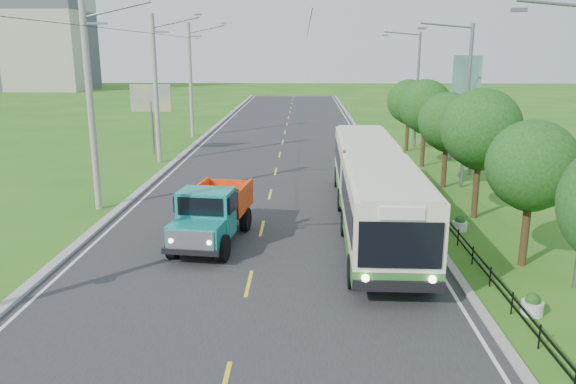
{
  "coord_description": "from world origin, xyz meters",
  "views": [
    {
      "loc": [
        1.81,
        -17.44,
        7.59
      ],
      "look_at": [
        1.17,
        5.09,
        1.9
      ],
      "focal_mm": 35.0,
      "sensor_mm": 36.0,
      "label": 1
    }
  ],
  "objects_px": {
    "planter_near": "(460,224)",
    "planter_far": "(399,157)",
    "pole_mid": "(156,88)",
    "tree_third": "(481,132)",
    "bus": "(373,182)",
    "tree_fifth": "(426,109)",
    "dump_truck": "(212,211)",
    "pole_near": "(91,105)",
    "streetlight_mid": "(464,101)",
    "tree_back": "(409,104)",
    "tree_second": "(532,170)",
    "pole_far": "(191,80)",
    "streetlight_far": "(416,86)",
    "planter_mid": "(422,182)",
    "planter_front": "(532,305)",
    "billboard_right": "(465,86)",
    "tree_fourth": "(448,124)",
    "billboard_left": "(151,103)"
  },
  "relations": [
    {
      "from": "tree_fifth",
      "to": "pole_far",
      "type": "bearing_deg",
      "value": 144.64
    },
    {
      "from": "tree_second",
      "to": "tree_third",
      "type": "relative_size",
      "value": 0.88
    },
    {
      "from": "bus",
      "to": "tree_back",
      "type": "bearing_deg",
      "value": 76.82
    },
    {
      "from": "tree_fifth",
      "to": "streetlight_far",
      "type": "relative_size",
      "value": 0.64
    },
    {
      "from": "streetlight_mid",
      "to": "planter_mid",
      "type": "height_order",
      "value": "streetlight_mid"
    },
    {
      "from": "pole_mid",
      "to": "dump_truck",
      "type": "xyz_separation_m",
      "value": [
        6.41,
        -16.87,
        -3.74
      ]
    },
    {
      "from": "pole_mid",
      "to": "billboard_left",
      "type": "height_order",
      "value": "pole_mid"
    },
    {
      "from": "planter_near",
      "to": "dump_truck",
      "type": "relative_size",
      "value": 0.11
    },
    {
      "from": "billboard_right",
      "to": "dump_truck",
      "type": "height_order",
      "value": "billboard_right"
    },
    {
      "from": "tree_back",
      "to": "planter_front",
      "type": "distance_m",
      "value": 28.37
    },
    {
      "from": "tree_fourth",
      "to": "billboard_left",
      "type": "height_order",
      "value": "tree_fourth"
    },
    {
      "from": "dump_truck",
      "to": "planter_mid",
      "type": "bearing_deg",
      "value": 50.42
    },
    {
      "from": "tree_fifth",
      "to": "planter_far",
      "type": "relative_size",
      "value": 8.66
    },
    {
      "from": "planter_near",
      "to": "bus",
      "type": "height_order",
      "value": "bus"
    },
    {
      "from": "streetlight_far",
      "to": "billboard_left",
      "type": "distance_m",
      "value": 20.56
    },
    {
      "from": "bus",
      "to": "pole_far",
      "type": "bearing_deg",
      "value": 117.77
    },
    {
      "from": "streetlight_mid",
      "to": "streetlight_far",
      "type": "xyz_separation_m",
      "value": [
        0.0,
        14.0,
        0.0
      ]
    },
    {
      "from": "planter_far",
      "to": "billboard_left",
      "type": "height_order",
      "value": "billboard_left"
    },
    {
      "from": "pole_mid",
      "to": "tree_fourth",
      "type": "relative_size",
      "value": 1.85
    },
    {
      "from": "pole_near",
      "to": "streetlight_mid",
      "type": "xyz_separation_m",
      "value": [
        18.9,
        5.0,
        -0.19
      ]
    },
    {
      "from": "tree_back",
      "to": "streetlight_far",
      "type": "distance_m",
      "value": 2.37
    },
    {
      "from": "tree_third",
      "to": "tree_back",
      "type": "xyz_separation_m",
      "value": [
        -0.0,
        18.0,
        -0.33
      ]
    },
    {
      "from": "pole_far",
      "to": "billboard_left",
      "type": "distance_m",
      "value": 9.17
    },
    {
      "from": "pole_mid",
      "to": "tree_second",
      "type": "bearing_deg",
      "value": -46.15
    },
    {
      "from": "pole_near",
      "to": "dump_truck",
      "type": "xyz_separation_m",
      "value": [
        6.41,
        -4.87,
        -3.74
      ]
    },
    {
      "from": "billboard_right",
      "to": "bus",
      "type": "xyz_separation_m",
      "value": [
        -7.45,
        -13.29,
        -3.36
      ]
    },
    {
      "from": "planter_mid",
      "to": "streetlight_mid",
      "type": "bearing_deg",
      "value": 0.0
    },
    {
      "from": "tree_fifth",
      "to": "dump_truck",
      "type": "height_order",
      "value": "tree_fifth"
    },
    {
      "from": "planter_mid",
      "to": "billboard_right",
      "type": "distance_m",
      "value": 8.68
    },
    {
      "from": "tree_third",
      "to": "bus",
      "type": "bearing_deg",
      "value": -164.06
    },
    {
      "from": "planter_near",
      "to": "planter_far",
      "type": "xyz_separation_m",
      "value": [
        0.0,
        16.0,
        0.0
      ]
    },
    {
      "from": "tree_back",
      "to": "billboard_right",
      "type": "xyz_separation_m",
      "value": [
        2.44,
        -6.14,
        1.69
      ]
    },
    {
      "from": "tree_fourth",
      "to": "planter_mid",
      "type": "relative_size",
      "value": 8.06
    },
    {
      "from": "pole_mid",
      "to": "planter_near",
      "type": "relative_size",
      "value": 14.93
    },
    {
      "from": "billboard_left",
      "to": "tree_fifth",
      "type": "bearing_deg",
      "value": -11.28
    },
    {
      "from": "planter_front",
      "to": "billboard_right",
      "type": "height_order",
      "value": "billboard_right"
    },
    {
      "from": "pole_near",
      "to": "streetlight_mid",
      "type": "bearing_deg",
      "value": 14.81
    },
    {
      "from": "pole_far",
      "to": "streetlight_mid",
      "type": "relative_size",
      "value": 1.1
    },
    {
      "from": "tree_second",
      "to": "planter_far",
      "type": "distance_m",
      "value": 20.16
    },
    {
      "from": "planter_far",
      "to": "streetlight_mid",
      "type": "bearing_deg",
      "value": -75.68
    },
    {
      "from": "streetlight_far",
      "to": "billboard_right",
      "type": "height_order",
      "value": "streetlight_far"
    },
    {
      "from": "pole_mid",
      "to": "tree_second",
      "type": "xyz_separation_m",
      "value": [
        18.12,
        -18.86,
        -1.57
      ]
    },
    {
      "from": "planter_front",
      "to": "bus",
      "type": "bearing_deg",
      "value": 113.27
    },
    {
      "from": "pole_mid",
      "to": "planter_mid",
      "type": "bearing_deg",
      "value": -22.54
    },
    {
      "from": "pole_mid",
      "to": "planter_far",
      "type": "relative_size",
      "value": 14.93
    },
    {
      "from": "bus",
      "to": "pole_near",
      "type": "bearing_deg",
      "value": 171.36
    },
    {
      "from": "billboard_left",
      "to": "bus",
      "type": "relative_size",
      "value": 0.3
    },
    {
      "from": "pole_far",
      "to": "tree_third",
      "type": "bearing_deg",
      "value": -53.91
    },
    {
      "from": "dump_truck",
      "to": "pole_near",
      "type": "bearing_deg",
      "value": 149.84
    },
    {
      "from": "pole_far",
      "to": "tree_second",
      "type": "height_order",
      "value": "pole_far"
    }
  ]
}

